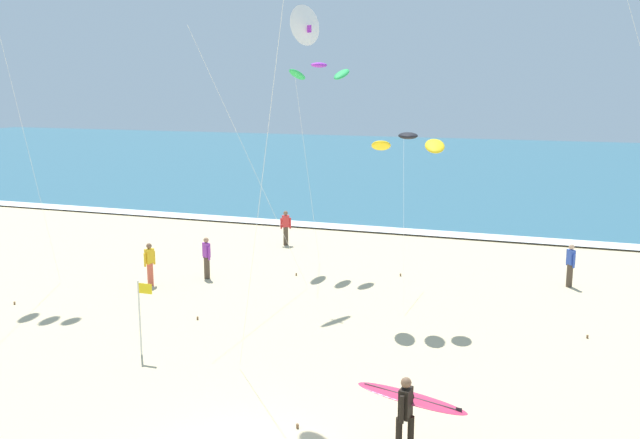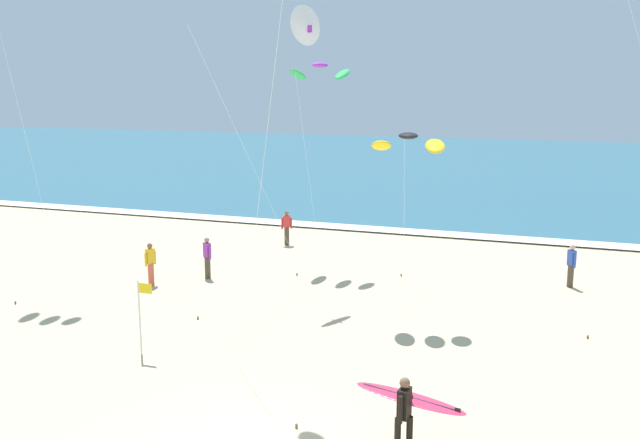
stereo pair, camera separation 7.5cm
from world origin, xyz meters
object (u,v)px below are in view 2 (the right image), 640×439
object	(u,v)px
bystander_blue_top	(571,265)
bystander_purple_top	(207,257)
kite_arc_charcoal_low	(408,143)
lifeguard_flag	(141,310)
kite_delta_ivory_close	(306,26)
bystander_red_top	(287,228)
bystander_yellow_top	(151,264)
kite_arc_violet_outer	(320,72)
surfer_lead	(407,405)

from	to	relation	value
bystander_blue_top	bystander_purple_top	xyz separation A→B (m)	(-12.96, -3.33, 0.00)
kite_arc_charcoal_low	lifeguard_flag	distance (m)	9.19
kite_delta_ivory_close	bystander_blue_top	bearing A→B (deg)	20.44
bystander_red_top	bystander_yellow_top	distance (m)	7.97
kite_arc_charcoal_low	lifeguard_flag	size ratio (longest dim) A/B	2.77
kite_delta_ivory_close	bystander_red_top	distance (m)	10.85
bystander_blue_top	bystander_yellow_top	world-z (taller)	same
bystander_red_top	bystander_yellow_top	world-z (taller)	same
bystander_red_top	bystander_purple_top	bearing A→B (deg)	-97.07
bystander_blue_top	bystander_yellow_top	size ratio (longest dim) A/B	1.00
kite_delta_ivory_close	kite_arc_violet_outer	size ratio (longest dim) A/B	1.23
surfer_lead	bystander_purple_top	bearing A→B (deg)	134.35
kite_arc_charcoal_low	kite_delta_ivory_close	xyz separation A→B (m)	(-3.96, 1.84, 3.66)
bystander_red_top	surfer_lead	bearing A→B (deg)	-60.67
kite_arc_charcoal_low	kite_arc_violet_outer	distance (m)	7.54
kite_arc_violet_outer	lifeguard_flag	world-z (taller)	kite_arc_violet_outer
bystander_blue_top	lifeguard_flag	world-z (taller)	lifeguard_flag
surfer_lead	kite_arc_charcoal_low	size ratio (longest dim) A/B	0.40
surfer_lead	bystander_purple_top	world-z (taller)	surfer_lead
bystander_red_top	kite_arc_violet_outer	bearing A→B (deg)	-45.43
kite_arc_violet_outer	bystander_purple_top	size ratio (longest dim) A/B	5.07
kite_arc_violet_outer	bystander_blue_top	size ratio (longest dim) A/B	5.07
surfer_lead	bystander_yellow_top	size ratio (longest dim) A/B	1.47
kite_delta_ivory_close	kite_arc_violet_outer	bearing A→B (deg)	102.19
bystander_red_top	kite_arc_charcoal_low	bearing A→B (deg)	-47.76
lifeguard_flag	bystander_red_top	bearing A→B (deg)	95.18
kite_arc_charcoal_low	kite_arc_violet_outer	world-z (taller)	kite_arc_violet_outer
kite_arc_charcoal_low	kite_delta_ivory_close	distance (m)	5.69
kite_delta_ivory_close	lifeguard_flag	bearing A→B (deg)	-105.54
bystander_purple_top	lifeguard_flag	size ratio (longest dim) A/B	0.76
bystander_yellow_top	kite_delta_ivory_close	bearing A→B (deg)	15.41
kite_arc_charcoal_low	bystander_yellow_top	distance (m)	10.58
surfer_lead	kite_arc_violet_outer	world-z (taller)	kite_arc_violet_outer
bystander_blue_top	bystander_yellow_top	distance (m)	15.25
surfer_lead	bystander_purple_top	xyz separation A→B (m)	(-9.87, 10.09, -0.24)
bystander_blue_top	kite_arc_violet_outer	bearing A→B (deg)	178.43
surfer_lead	kite_delta_ivory_close	bearing A→B (deg)	120.09
kite_arc_charcoal_low	bystander_purple_top	size ratio (longest dim) A/B	3.66
kite_arc_charcoal_low	bystander_red_top	distance (m)	11.72
kite_delta_ivory_close	bystander_purple_top	distance (m)	9.26
bystander_blue_top	bystander_red_top	distance (m)	12.51
kite_arc_charcoal_low	bystander_yellow_top	world-z (taller)	kite_arc_charcoal_low
surfer_lead	kite_arc_violet_outer	bearing A→B (deg)	115.82
kite_delta_ivory_close	bystander_purple_top	bearing A→B (deg)	179.94
bystander_yellow_top	bystander_red_top	bearing A→B (deg)	73.56
kite_arc_violet_outer	bystander_red_top	world-z (taller)	kite_arc_violet_outer
bystander_blue_top	bystander_yellow_top	xyz separation A→B (m)	(-14.45, -4.85, 0.00)
kite_arc_charcoal_low	bystander_blue_top	bearing A→B (deg)	46.08
kite_arc_charcoal_low	kite_arc_violet_outer	bearing A→B (deg)	131.09
kite_arc_violet_outer	bystander_red_top	xyz separation A→B (m)	(-2.49, 2.52, -6.89)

